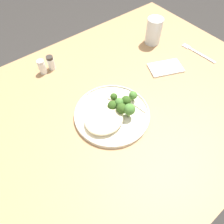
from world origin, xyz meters
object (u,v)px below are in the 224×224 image
at_px(dinner_fork, 197,53).
at_px(pepper_shaker, 51,63).
at_px(broccoli_floret_right_tilted, 119,103).
at_px(broccoli_floret_left_leaning, 113,98).
at_px(broccoli_floret_center_pile, 126,101).
at_px(broccoli_floret_front_edge, 112,106).
at_px(folded_napkin, 166,68).
at_px(seared_scallop_left_edge, 94,115).
at_px(dinner_plate, 112,114).
at_px(seared_scallop_rear_pale, 119,115).
at_px(broccoli_floret_small_sprig, 130,109).
at_px(broccoli_floret_rear_charred, 122,109).
at_px(water_glass, 153,32).
at_px(salt_shaker, 42,67).
at_px(seared_scallop_center_golden, 112,115).
at_px(seared_scallop_on_noodles, 98,124).
at_px(seared_scallop_tiny_bay, 108,122).
at_px(broccoli_floret_beside_noodles, 133,95).

height_order(dinner_fork, pepper_shaker, pepper_shaker).
distance_m(broccoli_floret_right_tilted, dinner_fork, 0.53).
height_order(broccoli_floret_left_leaning, dinner_fork, broccoli_floret_left_leaning).
distance_m(broccoli_floret_center_pile, broccoli_floret_front_edge, 0.06).
bearing_deg(folded_napkin, seared_scallop_left_edge, -176.64).
distance_m(dinner_plate, seared_scallop_rear_pale, 0.03).
xyz_separation_m(broccoli_floret_small_sprig, broccoli_floret_left_leaning, (-0.00, 0.09, -0.02)).
bearing_deg(broccoli_floret_rear_charred, water_glass, 31.83).
relative_size(seared_scallop_left_edge, folded_napkin, 0.16).
bearing_deg(broccoli_floret_center_pile, water_glass, 32.36).
bearing_deg(seared_scallop_rear_pale, broccoli_floret_center_pile, 21.36).
xyz_separation_m(broccoli_floret_left_leaning, broccoli_floret_center_pile, (0.02, -0.05, 0.01)).
distance_m(broccoli_floret_rear_charred, salt_shaker, 0.42).
height_order(broccoli_floret_right_tilted, folded_napkin, broccoli_floret_right_tilted).
bearing_deg(seared_scallop_center_golden, broccoli_floret_rear_charred, -23.95).
bearing_deg(seared_scallop_center_golden, dinner_fork, 4.76).
height_order(seared_scallop_on_noodles, seared_scallop_left_edge, same).
height_order(seared_scallop_rear_pale, folded_napkin, seared_scallop_rear_pale).
height_order(seared_scallop_rear_pale, broccoli_floret_front_edge, broccoli_floret_front_edge).
height_order(broccoli_floret_front_edge, salt_shaker, salt_shaker).
bearing_deg(seared_scallop_tiny_bay, seared_scallop_left_edge, 112.03).
distance_m(dinner_plate, folded_napkin, 0.36).
height_order(broccoli_floret_left_leaning, pepper_shaker, pepper_shaker).
bearing_deg(water_glass, seared_scallop_rear_pale, -148.80).
bearing_deg(pepper_shaker, broccoli_floret_center_pile, -73.36).
relative_size(seared_scallop_on_noodles, broccoli_floret_front_edge, 0.56).
xyz_separation_m(broccoli_floret_right_tilted, pepper_shaker, (-0.09, 0.38, -0.02)).
bearing_deg(seared_scallop_center_golden, seared_scallop_on_noodles, -179.68).
relative_size(broccoli_floret_front_edge, water_glass, 0.40).
height_order(broccoli_floret_beside_noodles, broccoli_floret_center_pile, broccoli_floret_center_pile).
xyz_separation_m(dinner_plate, salt_shaker, (-0.10, 0.38, 0.02)).
relative_size(broccoli_floret_center_pile, salt_shaker, 0.88).
distance_m(seared_scallop_tiny_bay, seared_scallop_rear_pale, 0.05).
xyz_separation_m(seared_scallop_center_golden, dinner_fork, (0.57, 0.05, -0.02)).
height_order(seared_scallop_tiny_bay, seared_scallop_left_edge, seared_scallop_left_edge).
xyz_separation_m(seared_scallop_tiny_bay, broccoli_floret_rear_charred, (0.06, 0.00, 0.03)).
xyz_separation_m(broccoli_floret_beside_noodles, broccoli_floret_center_pile, (-0.04, -0.01, 0.01)).
distance_m(broccoli_floret_small_sprig, water_glass, 0.49).
bearing_deg(pepper_shaker, seared_scallop_rear_pale, -80.90).
relative_size(seared_scallop_center_golden, seared_scallop_on_noodles, 0.97).
relative_size(seared_scallop_rear_pale, broccoli_floret_right_tilted, 0.45).
distance_m(dinner_plate, seared_scallop_left_edge, 0.07).
relative_size(seared_scallop_tiny_bay, seared_scallop_rear_pale, 1.10).
xyz_separation_m(seared_scallop_tiny_bay, broccoli_floret_front_edge, (0.05, 0.04, 0.02)).
bearing_deg(dinner_plate, seared_scallop_tiny_bay, -145.57).
bearing_deg(dinner_fork, broccoli_floret_left_leaning, 179.18).
bearing_deg(seared_scallop_rear_pale, pepper_shaker, 99.10).
relative_size(water_glass, folded_napkin, 0.85).
height_order(seared_scallop_rear_pale, broccoli_floret_rear_charred, broccoli_floret_rear_charred).
relative_size(seared_scallop_rear_pale, broccoli_floret_left_leaning, 0.59).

